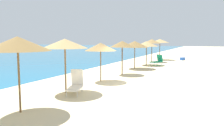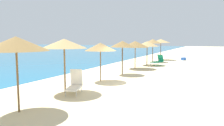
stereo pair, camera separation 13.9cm
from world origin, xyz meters
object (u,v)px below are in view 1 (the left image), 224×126
Objects in this scene: beach_umbrella_4 at (65,44)px; lounge_chair_0 at (76,84)px; beach_umbrella_9 at (152,41)px; beach_umbrella_10 at (160,41)px; beach_umbrella_8 at (147,44)px; beach_umbrella_6 at (122,44)px; lounge_chair_1 at (157,61)px; beach_umbrella_7 at (135,44)px; beach_umbrella_5 at (101,47)px; cooler_box at (183,59)px; beach_umbrella_3 at (18,44)px.

lounge_chair_0 is (0.11, -0.53, -2.05)m from beach_umbrella_4.
beach_umbrella_10 is at bearing -4.10° from beach_umbrella_9.
beach_umbrella_6 is at bearing -179.83° from beach_umbrella_8.
beach_umbrella_9 reaches higher than lounge_chair_0.
beach_umbrella_6 is 10.50m from beach_umbrella_9.
beach_umbrella_6 is at bearing 106.62° from lounge_chair_1.
beach_umbrella_7 is 1.02× the size of beach_umbrella_8.
beach_umbrella_8 reaches higher than beach_umbrella_5.
cooler_box is at bearing -40.83° from beach_umbrella_9.
beach_umbrella_8 is at bearing -179.22° from beach_umbrella_10.
beach_umbrella_7 is at bearing 163.66° from cooler_box.
beach_umbrella_8 reaches higher than lounge_chair_1.
beach_umbrella_8 is at bearing 0.17° from beach_umbrella_6.
beach_umbrella_4 is 1.06× the size of beach_umbrella_6.
beach_umbrella_8 is at bearing -0.13° from beach_umbrella_3.
beach_umbrella_8 is at bearing 37.72° from lounge_chair_1.
beach_umbrella_7 reaches higher than beach_umbrella_5.
beach_umbrella_4 is 4.75× the size of cooler_box.
beach_umbrella_6 is at bearing -108.76° from lounge_chair_0.
lounge_chair_0 is 13.89m from lounge_chair_1.
beach_umbrella_3 is 17.02m from beach_umbrella_8.
cooler_box is at bearing -82.65° from beach_umbrella_10.
beach_umbrella_7 is at bearing 94.33° from lounge_chair_1.
beach_umbrella_7 is (13.79, 0.18, -0.29)m from beach_umbrella_3.
beach_umbrella_6 is at bearing 168.72° from cooler_box.
beach_umbrella_7 is at bearing 176.16° from beach_umbrella_8.
beach_umbrella_4 reaches higher than beach_umbrella_7.
beach_umbrella_8 is 8.04m from cooler_box.
beach_umbrella_10 is 3.77m from cooler_box.
lounge_chair_0 is at bearing -179.35° from beach_umbrella_8.
lounge_chair_0 is at bearing 111.28° from lounge_chair_1.
beach_umbrella_9 is (6.78, 0.11, 0.21)m from beach_umbrella_7.
beach_umbrella_3 is 1.02× the size of beach_umbrella_10.
beach_umbrella_3 is 13.80m from beach_umbrella_7.
beach_umbrella_4 reaches higher than lounge_chair_1.
lounge_chair_1 is 7.21m from cooler_box.
lounge_chair_1 is (10.44, -1.28, -1.76)m from beach_umbrella_5.
beach_umbrella_3 reaches higher than beach_umbrella_8.
beach_umbrella_10 is at bearing -0.78° from beach_umbrella_4.
beach_umbrella_9 is (20.57, 0.29, -0.08)m from beach_umbrella_3.
beach_umbrella_3 is at bearing -179.87° from beach_umbrella_10.
beach_umbrella_6 is 6.94m from beach_umbrella_8.
lounge_chair_0 is at bearing -178.86° from beach_umbrella_6.
beach_umbrella_6 is at bearing -0.34° from beach_umbrella_3.
cooler_box is (7.23, -2.85, -2.06)m from beach_umbrella_8.
beach_umbrella_7 is 10.08m from beach_umbrella_10.
beach_umbrella_10 reaches higher than cooler_box.
beach_umbrella_3 reaches higher than beach_umbrella_10.
beach_umbrella_8 is at bearing -1.00° from beach_umbrella_5.
beach_umbrella_5 is at bearing 108.20° from lounge_chair_1.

